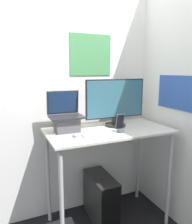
{
  "coord_description": "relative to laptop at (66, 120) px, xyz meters",
  "views": [
    {
      "loc": [
        -0.92,
        -1.49,
        1.55
      ],
      "look_at": [
        -0.13,
        0.31,
        1.18
      ],
      "focal_mm": 35.0,
      "sensor_mm": 36.0,
      "label": 1
    }
  ],
  "objects": [
    {
      "name": "monitor",
      "position": [
        0.51,
        0.0,
        0.13
      ],
      "size": [
        0.64,
        0.21,
        0.47
      ],
      "color": "black",
      "rests_on": "desk"
    },
    {
      "name": "laptop",
      "position": [
        0.0,
        0.0,
        0.0
      ],
      "size": [
        0.31,
        0.25,
        0.37
      ],
      "color": "#4C4C51",
      "rests_on": "desk"
    },
    {
      "name": "desk",
      "position": [
        0.39,
        -0.1,
        -0.24
      ],
      "size": [
        1.18,
        0.63,
        1.0
      ],
      "color": "beige",
      "rests_on": "ground_plane"
    },
    {
      "name": "mouse",
      "position": [
        0.02,
        -0.19,
        -0.09
      ],
      "size": [
        0.04,
        0.06,
        0.03
      ],
      "color": "#99999E",
      "rests_on": "desk"
    },
    {
      "name": "wall_back",
      "position": [
        0.39,
        0.3,
        0.2
      ],
      "size": [
        6.0,
        0.06,
        2.6
      ],
      "color": "white",
      "rests_on": "ground_plane"
    },
    {
      "name": "wall_side_right",
      "position": [
        1.06,
        -0.41,
        0.2
      ],
      "size": [
        0.06,
        6.0,
        2.6
      ],
      "color": "white",
      "rests_on": "ground_plane"
    },
    {
      "name": "keyboard",
      "position": [
        0.22,
        -0.22,
        -0.1
      ],
      "size": [
        0.28,
        0.11,
        0.02
      ],
      "color": "silver",
      "rests_on": "desk"
    },
    {
      "name": "cell_phone",
      "position": [
        0.44,
        -0.23,
        -0.05
      ],
      "size": [
        0.08,
        0.07,
        0.17
      ],
      "color": "#4C4C51",
      "rests_on": "desk"
    },
    {
      "name": "computer_tower",
      "position": [
        0.34,
        -0.02,
        -0.86
      ],
      "size": [
        0.21,
        0.48,
        0.48
      ],
      "color": "black",
      "rests_on": "ground_plane"
    }
  ]
}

